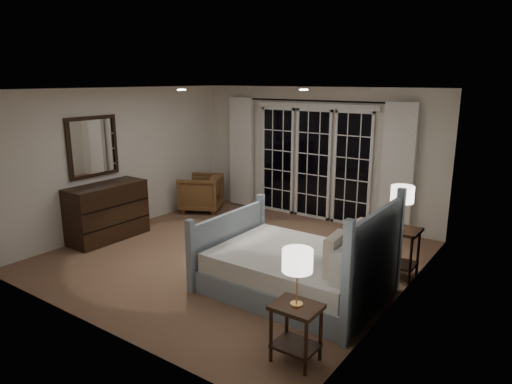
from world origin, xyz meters
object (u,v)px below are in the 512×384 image
Objects in this scene: lamp_left at (297,261)px; lamp_right at (402,195)px; nightstand_left at (296,325)px; nightstand_right at (398,245)px; dresser at (107,212)px; bed at (299,269)px; armchair at (201,193)px.

lamp_right is at bearing 86.51° from lamp_left.
lamp_left is at bearing -26.57° from nightstand_left.
nightstand_left is 0.85× the size of nightstand_right.
lamp_right is at bearing -153.43° from nightstand_right.
nightstand_left is 1.06× the size of lamp_left.
lamp_left is 4.54m from dresser.
bed is 3.11× the size of nightstand_right.
lamp_right is 4.53m from armchair.
lamp_left is at bearing -93.49° from nightstand_right.
lamp_right is (0.85, 1.21, 0.84)m from bed.
bed is 1.45m from nightstand_left.
bed reaches higher than nightstand_left.
armchair is (-4.37, 0.89, -0.79)m from lamp_right.
lamp_right is at bearing 86.51° from nightstand_left.
armchair is 0.61× the size of dresser.
lamp_right reaches higher than armchair.
nightstand_right is at bearing 26.57° from lamp_right.
lamp_right is at bearing 50.87° from armchair.
nightstand_right is 0.70m from lamp_right.
armchair is at bearing 149.27° from bed.
armchair is at bearing 141.44° from nightstand_left.
lamp_right reaches higher than lamp_left.
nightstand_right is at bearing 86.51° from nightstand_left.
dresser is at bearing 164.88° from nightstand_left.
bed is 1.70m from lamp_right.
nightstand_left is 4.51m from dresser.
nightstand_left is at bearing 23.76° from armchair.
nightstand_right is at bearing 86.51° from lamp_left.
nightstand_left is at bearing -93.49° from lamp_right.
bed reaches higher than lamp_left.
nightstand_right is 0.85× the size of armchair.
nightstand_left is 2.48m from nightstand_right.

